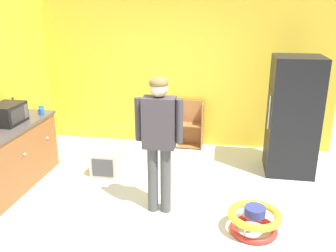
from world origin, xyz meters
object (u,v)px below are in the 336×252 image
at_px(refrigerator, 293,116).
at_px(baby_walker, 254,220).
at_px(pet_carrier, 108,161).
at_px(bookshelf, 178,127).
at_px(ketchup_bottle, 14,107).
at_px(orange_cup, 23,110).
at_px(kitchen_counter, 4,160).
at_px(blue_cup, 41,111).
at_px(teal_cup, 41,109).
at_px(microwave, 7,114).
at_px(standing_person, 159,133).

xyz_separation_m(refrigerator, baby_walker, (-0.61, -1.74, -0.73)).
bearing_deg(pet_carrier, bookshelf, 54.00).
distance_m(bookshelf, pet_carrier, 1.56).
height_order(ketchup_bottle, orange_cup, ketchup_bottle).
bearing_deg(ketchup_bottle, kitchen_counter, -72.88).
relative_size(kitchen_counter, baby_walker, 3.21).
relative_size(pet_carrier, blue_cup, 5.81).
xyz_separation_m(kitchen_counter, blue_cup, (0.22, 0.72, 0.50)).
bearing_deg(blue_cup, teal_cup, 117.29).
bearing_deg(ketchup_bottle, microwave, -66.58).
bearing_deg(refrigerator, ketchup_bottle, -172.09).
height_order(ketchup_bottle, blue_cup, ketchup_bottle).
height_order(kitchen_counter, baby_walker, kitchen_counter).
relative_size(bookshelf, orange_cup, 8.95).
relative_size(pet_carrier, microwave, 1.15).
distance_m(standing_person, ketchup_bottle, 2.57).
xyz_separation_m(pet_carrier, teal_cup, (-1.06, 0.06, 0.77)).
bearing_deg(refrigerator, kitchen_counter, -161.93).
height_order(refrigerator, baby_walker, refrigerator).
bearing_deg(blue_cup, bookshelf, 35.18).
xyz_separation_m(standing_person, ketchup_bottle, (-2.41, 0.89, -0.03)).
distance_m(standing_person, blue_cup, 2.17).
bearing_deg(pet_carrier, microwave, -154.99).
bearing_deg(blue_cup, standing_person, -24.34).
height_order(refrigerator, teal_cup, refrigerator).
relative_size(baby_walker, ketchup_bottle, 2.46).
xyz_separation_m(kitchen_counter, teal_cup, (0.15, 0.86, 0.50)).
distance_m(standing_person, baby_walker, 1.46).
relative_size(baby_walker, pet_carrier, 1.09).
bearing_deg(bookshelf, standing_person, -87.88).
relative_size(kitchen_counter, microwave, 4.04).
xyz_separation_m(pet_carrier, microwave, (-1.21, -0.57, 0.86)).
bearing_deg(microwave, orange_cup, 100.35).
height_order(bookshelf, baby_walker, bookshelf).
xyz_separation_m(blue_cup, teal_cup, (-0.08, 0.15, 0.00)).
relative_size(refrigerator, ketchup_bottle, 7.24).
distance_m(bookshelf, blue_cup, 2.39).
distance_m(bookshelf, ketchup_bottle, 2.76).
relative_size(kitchen_counter, teal_cup, 20.44).
bearing_deg(refrigerator, microwave, -165.05).
bearing_deg(teal_cup, ketchup_bottle, -157.28).
distance_m(kitchen_counter, ketchup_bottle, 0.92).
relative_size(kitchen_counter, pet_carrier, 3.52).
xyz_separation_m(pet_carrier, blue_cup, (-0.98, -0.08, 0.77)).
xyz_separation_m(baby_walker, teal_cup, (-3.19, 1.32, 0.79)).
bearing_deg(bookshelf, pet_carrier, -126.00).
bearing_deg(kitchen_counter, baby_walker, -7.73).
bearing_deg(baby_walker, pet_carrier, 149.64).
height_order(standing_person, ketchup_bottle, standing_person).
bearing_deg(refrigerator, bookshelf, 157.48).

